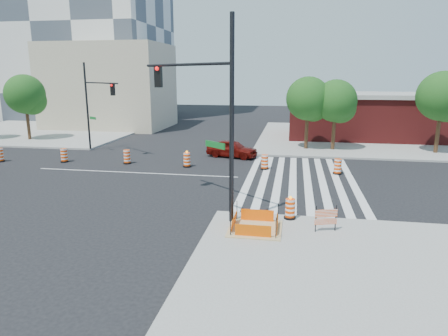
{
  "coord_description": "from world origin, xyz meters",
  "views": [
    {
      "loc": [
        10.43,
        -24.64,
        6.48
      ],
      "look_at": [
        6.7,
        -3.45,
        1.4
      ],
      "focal_mm": 32.0,
      "sensor_mm": 36.0,
      "label": 1
    }
  ],
  "objects": [
    {
      "name": "tree_north_d",
      "position": [
        13.84,
        10.43,
        4.07
      ],
      "size": [
        3.57,
        3.57,
        6.06
      ],
      "color": "#382314",
      "rests_on": "ground"
    },
    {
      "name": "median_drum_5",
      "position": [
        13.39,
        1.96,
        0.48
      ],
      "size": [
        0.6,
        0.6,
        1.02
      ],
      "color": "black",
      "rests_on": "ground"
    },
    {
      "name": "median_drum_3",
      "position": [
        3.01,
        2.27,
        0.49
      ],
      "size": [
        0.6,
        0.6,
        1.18
      ],
      "color": "black",
      "rests_on": "ground"
    },
    {
      "name": "median_drum_1",
      "position": [
        -6.53,
        2.24,
        0.48
      ],
      "size": [
        0.6,
        0.6,
        1.02
      ],
      "color": "black",
      "rests_on": "ground"
    },
    {
      "name": "beige_midrise",
      "position": [
        -12.0,
        22.0,
        5.0
      ],
      "size": [
        14.0,
        10.0,
        10.0
      ],
      "primitive_type": "cube",
      "color": "#B6AA8B",
      "rests_on": "ground"
    },
    {
      "name": "signal_pole_nw",
      "position": [
        -5.74,
        6.1,
        4.47
      ],
      "size": [
        4.49,
        3.38,
        7.28
      ],
      "rotation": [
        0.0,
        0.0,
        -0.64
      ],
      "color": "black",
      "rests_on": "ground"
    },
    {
      "name": "excavation_pit",
      "position": [
        9.0,
        -9.0,
        0.22
      ],
      "size": [
        2.2,
        2.2,
        0.9
      ],
      "color": "tan",
      "rests_on": "ground"
    },
    {
      "name": "sidewalk_nw",
      "position": [
        -18.0,
        18.0,
        0.07
      ],
      "size": [
        22.0,
        22.0,
        0.15
      ],
      "primitive_type": "cube",
      "color": "gray",
      "rests_on": "ground"
    },
    {
      "name": "pit_drum",
      "position": [
        10.41,
        -7.46,
        0.59
      ],
      "size": [
        0.54,
        0.54,
        1.05
      ],
      "color": "black",
      "rests_on": "ground"
    },
    {
      "name": "median_drum_0",
      "position": [
        -11.39,
        1.53,
        0.48
      ],
      "size": [
        0.6,
        0.6,
        1.02
      ],
      "color": "black",
      "rests_on": "ground"
    },
    {
      "name": "brick_storefront",
      "position": [
        18.0,
        18.0,
        2.32
      ],
      "size": [
        16.5,
        8.5,
        4.6
      ],
      "color": "maroon",
      "rests_on": "ground"
    },
    {
      "name": "lane_centerline",
      "position": [
        0.0,
        0.0,
        0.01
      ],
      "size": [
        14.0,
        0.12,
        0.01
      ],
      "primitive_type": "cube",
      "color": "silver",
      "rests_on": "ground"
    },
    {
      "name": "tree_north_b",
      "position": [
        -15.44,
        10.81,
        4.34
      ],
      "size": [
        3.81,
        3.81,
        6.47
      ],
      "color": "#382314",
      "rests_on": "ground"
    },
    {
      "name": "red_coupe",
      "position": [
        5.64,
        6.26,
        0.69
      ],
      "size": [
        4.36,
        2.62,
        1.39
      ],
      "primitive_type": "imported",
      "rotation": [
        0.0,
        0.0,
        1.31
      ],
      "color": "#5B0B07",
      "rests_on": "ground"
    },
    {
      "name": "tree_north_e",
      "position": [
        22.09,
        10.32,
        4.53
      ],
      "size": [
        3.97,
        3.97,
        6.74
      ],
      "color": "#382314",
      "rests_on": "ground"
    },
    {
      "name": "crosswalk_east",
      "position": [
        10.95,
        0.0,
        0.01
      ],
      "size": [
        6.75,
        13.5,
        0.01
      ],
      "color": "silver",
      "rests_on": "ground"
    },
    {
      "name": "median_drum_2",
      "position": [
        -1.64,
        2.54,
        0.48
      ],
      "size": [
        0.6,
        0.6,
        1.02
      ],
      "color": "black",
      "rests_on": "ground"
    },
    {
      "name": "signal_pole_se",
      "position": [
        6.44,
        -7.06,
        5.33
      ],
      "size": [
        5.24,
        4.24,
        8.71
      ],
      "rotation": [
        0.0,
        0.0,
        2.47
      ],
      "color": "black",
      "rests_on": "ground"
    },
    {
      "name": "barricade",
      "position": [
        11.87,
        -8.7,
        0.76
      ],
      "size": [
        0.92,
        0.32,
        1.11
      ],
      "rotation": [
        0.0,
        0.0,
        0.3
      ],
      "color": "#FD4405",
      "rests_on": "ground"
    },
    {
      "name": "tree_north_c",
      "position": [
        11.56,
        10.41,
        4.23
      ],
      "size": [
        3.71,
        3.71,
        6.3
      ],
      "color": "#382314",
      "rests_on": "ground"
    },
    {
      "name": "sidewalk_ne",
      "position": [
        18.0,
        18.0,
        0.07
      ],
      "size": [
        22.0,
        22.0,
        0.15
      ],
      "primitive_type": "cube",
      "color": "gray",
      "rests_on": "ground"
    },
    {
      "name": "ground",
      "position": [
        0.0,
        0.0,
        0.0
      ],
      "size": [
        120.0,
        120.0,
        0.0
      ],
      "primitive_type": "plane",
      "color": "black",
      "rests_on": "ground"
    },
    {
      "name": "median_drum_4",
      "position": [
        8.53,
        2.5,
        0.48
      ],
      "size": [
        0.6,
        0.6,
        1.02
      ],
      "color": "black",
      "rests_on": "ground"
    }
  ]
}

